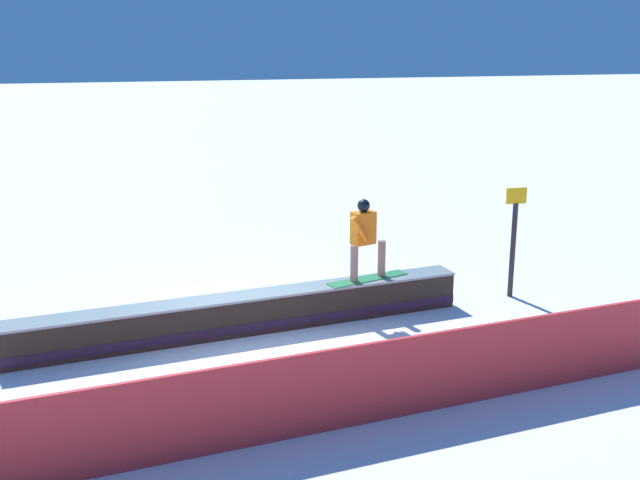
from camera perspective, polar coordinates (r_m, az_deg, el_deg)
The scene contains 5 objects.
ground_plane at distance 13.51m, azimuth -5.47°, elevation -6.62°, with size 120.00×120.00×0.00m, color white.
grind_box at distance 13.40m, azimuth -5.51°, elevation -5.43°, with size 7.82×1.79×0.66m.
snowboarder at distance 13.77m, azimuth 3.24°, elevation 0.23°, with size 1.58×0.79×1.46m.
safety_fence at distance 9.97m, azimuth -2.85°, elevation -11.40°, with size 12.65×0.06×1.11m, color red.
trail_marker at distance 15.25m, azimuth 13.78°, elevation 0.05°, with size 0.40×0.10×2.11m.
Camera 1 is at (1.45, 12.44, 5.06)m, focal length 44.36 mm.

